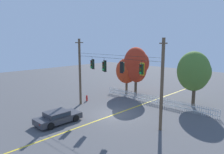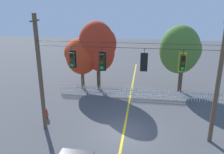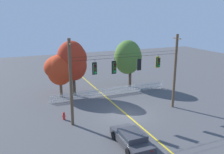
% 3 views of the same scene
% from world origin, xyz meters
% --- Properties ---
extents(ground, '(80.00, 80.00, 0.00)m').
position_xyz_m(ground, '(0.00, 0.00, 0.00)').
color(ground, '#4C4C4F').
extents(lane_centerline_stripe, '(0.16, 36.00, 0.01)m').
position_xyz_m(lane_centerline_stripe, '(0.00, 0.00, 0.00)').
color(lane_centerline_stripe, gold).
rests_on(lane_centerline_stripe, ground).
extents(signal_support_span, '(11.24, 1.10, 7.79)m').
position_xyz_m(signal_support_span, '(0.00, -0.00, 3.98)').
color(signal_support_span, brown).
rests_on(signal_support_span, ground).
extents(traffic_signal_northbound_secondary, '(0.43, 0.38, 1.41)m').
position_xyz_m(traffic_signal_northbound_secondary, '(-3.26, 0.01, 5.00)').
color(traffic_signal_northbound_secondary, black).
extents(traffic_signal_westbound_side, '(0.43, 0.38, 1.52)m').
position_xyz_m(traffic_signal_westbound_side, '(-1.38, 0.01, 4.94)').
color(traffic_signal_westbound_side, black).
extents(traffic_signal_eastbound_side, '(0.43, 0.38, 1.36)m').
position_xyz_m(traffic_signal_eastbound_side, '(1.15, -0.01, 5.04)').
color(traffic_signal_eastbound_side, black).
extents(traffic_signal_southbound_primary, '(0.43, 0.38, 1.35)m').
position_xyz_m(traffic_signal_southbound_primary, '(3.37, 0.01, 5.06)').
color(traffic_signal_southbound_primary, black).
extents(white_picket_fence, '(15.04, 0.06, 1.00)m').
position_xyz_m(white_picket_fence, '(0.88, 6.18, 0.50)').
color(white_picket_fence, silver).
rests_on(white_picket_fence, ground).
extents(autumn_maple_near_fence, '(4.06, 3.48, 5.12)m').
position_xyz_m(autumn_maple_near_fence, '(-4.80, 8.08, 3.48)').
color(autumn_maple_near_fence, brown).
rests_on(autumn_maple_near_fence, ground).
extents(autumn_maple_mid, '(3.65, 2.99, 6.71)m').
position_xyz_m(autumn_maple_mid, '(-3.24, 8.06, 4.31)').
color(autumn_maple_mid, '#473828').
rests_on(autumn_maple_mid, ground).
extents(autumn_oak_far_east, '(3.90, 3.13, 6.38)m').
position_xyz_m(autumn_oak_far_east, '(4.54, 8.77, 4.13)').
color(autumn_oak_far_east, '#473828').
rests_on(autumn_oak_far_east, ground).
extents(parked_car, '(2.02, 4.25, 1.15)m').
position_xyz_m(parked_car, '(-2.20, -5.21, 0.60)').
color(parked_car, '#38383D').
rests_on(parked_car, ground).
extents(fire_hydrant, '(0.38, 0.22, 0.76)m').
position_xyz_m(fire_hydrant, '(-5.99, 1.37, 0.37)').
color(fire_hydrant, red).
rests_on(fire_hydrant, ground).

